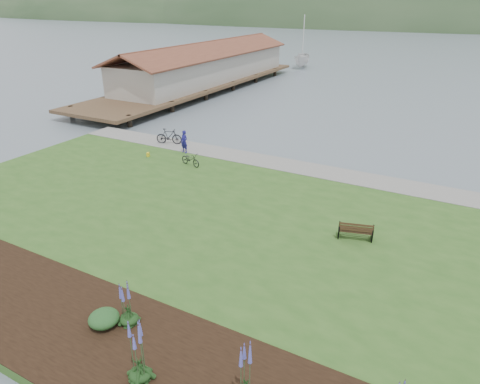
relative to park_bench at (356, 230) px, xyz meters
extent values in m
plane|color=slate|center=(-5.48, 0.12, -0.85)|extent=(600.00, 600.00, 0.00)
cube|color=#2F5A1F|center=(-5.48, -1.88, -0.65)|extent=(34.00, 20.00, 0.40)
cube|color=gray|center=(-5.48, 7.02, -0.43)|extent=(34.00, 2.20, 0.03)
cube|color=black|center=(-2.48, -9.68, -0.43)|extent=(24.00, 4.40, 0.04)
cube|color=#4C3826|center=(-25.48, 26.12, 0.00)|extent=(8.00, 36.00, 0.30)
cube|color=#B2ADA3|center=(-25.48, 28.12, 1.65)|extent=(6.40, 28.00, 3.00)
cube|color=#302013|center=(-0.03, 0.09, -0.04)|extent=(1.53, 0.87, 0.05)
cube|color=#302013|center=(0.05, -0.17, 0.23)|extent=(1.43, 0.52, 0.45)
cube|color=black|center=(-0.70, -0.10, -0.25)|extent=(0.19, 0.49, 0.40)
cube|color=black|center=(0.65, 0.28, -0.25)|extent=(0.19, 0.49, 0.40)
imported|color=navy|center=(-13.26, 5.92, 0.46)|extent=(0.72, 0.55, 1.81)
imported|color=black|center=(-11.50, 4.07, -0.04)|extent=(0.88, 1.64, 0.82)
imported|color=black|center=(-15.35, 6.96, 0.12)|extent=(1.17, 1.95, 1.13)
imported|color=silver|center=(-21.39, 49.06, -0.85)|extent=(11.04, 11.18, 24.80)
cube|color=yellow|center=(-14.95, 4.11, -0.31)|extent=(0.25, 0.29, 0.27)
ellipsoid|color=#143413|center=(-3.20, -10.36, -0.25)|extent=(0.62, 0.62, 0.31)
cone|color=#4D4FB3|center=(-3.20, -10.36, 0.91)|extent=(0.36, 0.36, 2.01)
cone|color=#4D4FB3|center=(-0.36, -9.56, 0.91)|extent=(0.32, 0.32, 2.03)
ellipsoid|color=#143413|center=(-5.01, -8.80, -0.25)|extent=(0.62, 0.62, 0.31)
cone|color=#4D4FB3|center=(-5.01, -8.80, 0.66)|extent=(0.36, 0.36, 1.51)
ellipsoid|color=#1E4C21|center=(-5.65, -9.24, -0.16)|extent=(0.99, 0.99, 0.49)
camera|label=1|loc=(3.34, -16.61, 9.20)|focal=32.00mm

